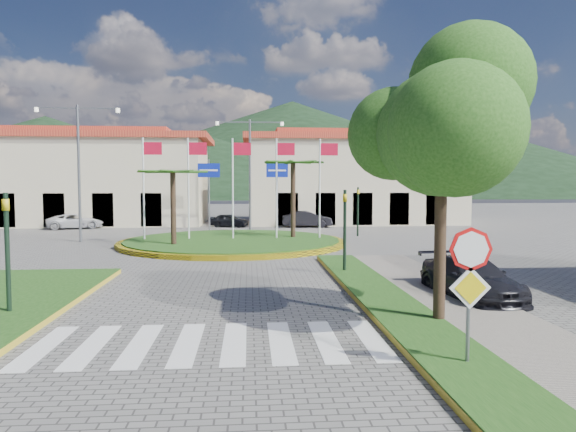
{
  "coord_description": "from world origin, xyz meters",
  "views": [
    {
      "loc": [
        0.93,
        -6.93,
        3.43
      ],
      "look_at": [
        2.06,
        8.0,
        2.48
      ],
      "focal_mm": 32.0,
      "sensor_mm": 36.0,
      "label": 1
    }
  ],
  "objects": [
    {
      "name": "sidewalk_right",
      "position": [
        6.0,
        2.0,
        0.07
      ],
      "size": [
        4.0,
        28.0,
        0.15
      ],
      "primitive_type": "cube",
      "color": "gray",
      "rests_on": "ground"
    },
    {
      "name": "verge_right",
      "position": [
        4.8,
        2.0,
        0.09
      ],
      "size": [
        1.6,
        28.0,
        0.18
      ],
      "primitive_type": "cube",
      "color": "#1A4413",
      "rests_on": "ground"
    },
    {
      "name": "crosswalk",
      "position": [
        0.0,
        4.0,
        0.01
      ],
      "size": [
        8.0,
        3.0,
        0.01
      ],
      "primitive_type": "cube",
      "color": "silver",
      "rests_on": "ground"
    },
    {
      "name": "roundabout_island",
      "position": [
        0.0,
        22.0,
        0.17
      ],
      "size": [
        12.7,
        12.7,
        6.0
      ],
      "color": "yellow",
      "rests_on": "ground"
    },
    {
      "name": "stop_sign",
      "position": [
        4.9,
        1.96,
        1.79
      ],
      "size": [
        0.8,
        0.11,
        2.65
      ],
      "color": "slate",
      "rests_on": "ground"
    },
    {
      "name": "deciduous_tree",
      "position": [
        5.5,
        5.0,
        5.18
      ],
      "size": [
        3.6,
        3.6,
        6.8
      ],
      "color": "black",
      "rests_on": "ground"
    },
    {
      "name": "traffic_light_left",
      "position": [
        -5.2,
        6.5,
        1.94
      ],
      "size": [
        0.15,
        0.18,
        3.2
      ],
      "color": "black",
      "rests_on": "ground"
    },
    {
      "name": "traffic_light_right",
      "position": [
        4.5,
        12.0,
        1.94
      ],
      "size": [
        0.15,
        0.18,
        3.2
      ],
      "color": "black",
      "rests_on": "ground"
    },
    {
      "name": "traffic_light_far",
      "position": [
        8.0,
        26.0,
        1.94
      ],
      "size": [
        0.18,
        0.15,
        3.2
      ],
      "color": "black",
      "rests_on": "ground"
    },
    {
      "name": "direction_sign_west",
      "position": [
        -2.0,
        30.97,
        3.53
      ],
      "size": [
        1.6,
        0.14,
        5.2
      ],
      "color": "slate",
      "rests_on": "ground"
    },
    {
      "name": "direction_sign_east",
      "position": [
        3.0,
        30.97,
        3.53
      ],
      "size": [
        1.6,
        0.14,
        5.2
      ],
      "color": "slate",
      "rests_on": "ground"
    },
    {
      "name": "street_lamp_centre",
      "position": [
        1.0,
        30.0,
        4.5
      ],
      "size": [
        4.8,
        0.16,
        8.0
      ],
      "color": "slate",
      "rests_on": "ground"
    },
    {
      "name": "street_lamp_west",
      "position": [
        -9.0,
        24.0,
        4.5
      ],
      "size": [
        4.8,
        0.16,
        8.0
      ],
      "color": "slate",
      "rests_on": "ground"
    },
    {
      "name": "building_left",
      "position": [
        -14.0,
        38.0,
        3.9
      ],
      "size": [
        23.32,
        9.54,
        8.05
      ],
      "color": "beige",
      "rests_on": "ground"
    },
    {
      "name": "building_right",
      "position": [
        10.0,
        38.0,
        3.9
      ],
      "size": [
        19.08,
        9.54,
        8.05
      ],
      "color": "beige",
      "rests_on": "ground"
    },
    {
      "name": "hill_far_west",
      "position": [
        -55.0,
        140.0,
        11.0
      ],
      "size": [
        140.0,
        140.0,
        22.0
      ],
      "primitive_type": "cone",
      "color": "black",
      "rests_on": "ground"
    },
    {
      "name": "hill_far_mid",
      "position": [
        15.0,
        160.0,
        15.0
      ],
      "size": [
        180.0,
        180.0,
        30.0
      ],
      "primitive_type": "cone",
      "color": "black",
      "rests_on": "ground"
    },
    {
      "name": "hill_far_east",
      "position": [
        70.0,
        135.0,
        9.0
      ],
      "size": [
        120.0,
        120.0,
        18.0
      ],
      "primitive_type": "cone",
      "color": "black",
      "rests_on": "ground"
    },
    {
      "name": "hill_near_back",
      "position": [
        -10.0,
        130.0,
        8.0
      ],
      "size": [
        110.0,
        110.0,
        16.0
      ],
      "primitive_type": "cone",
      "color": "black",
      "rests_on": "ground"
    },
    {
      "name": "white_van",
      "position": [
        -12.29,
        33.07,
        0.57
      ],
      "size": [
        4.49,
        3.16,
        1.14
      ],
      "primitive_type": "imported",
      "rotation": [
        0.0,
        0.0,
        1.92
      ],
      "color": "silver",
      "rests_on": "ground"
    },
    {
      "name": "car_dark_a",
      "position": [
        -0.67,
        33.8,
        0.52
      ],
      "size": [
        3.31,
        2.1,
        1.05
      ],
      "primitive_type": "imported",
      "rotation": [
        0.0,
        0.0,
        1.27
      ],
      "color": "black",
      "rests_on": "ground"
    },
    {
      "name": "car_dark_b",
      "position": [
        5.45,
        33.0,
        0.64
      ],
      "size": [
        3.94,
        1.5,
        1.28
      ],
      "primitive_type": "imported",
      "rotation": [
        0.0,
        0.0,
        1.53
      ],
      "color": "black",
      "rests_on": "ground"
    },
    {
      "name": "car_side_right",
      "position": [
        7.5,
        7.73,
        0.61
      ],
      "size": [
        2.15,
        4.38,
        1.23
      ],
      "primitive_type": "imported",
      "rotation": [
        0.0,
        0.0,
        0.1
      ],
      "color": "black",
      "rests_on": "ground"
    }
  ]
}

